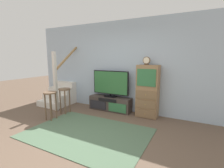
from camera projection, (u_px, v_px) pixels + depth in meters
ground_plane at (68, 146)px, 3.01m from camera, size 20.00×20.00×0.00m
back_wall at (123, 67)px, 4.93m from camera, size 6.40×0.12×2.70m
area_rug at (87, 133)px, 3.53m from camera, size 2.60×1.80×0.01m
media_console at (110, 104)px, 5.02m from camera, size 1.33×0.38×0.43m
television at (110, 83)px, 4.94m from camera, size 1.17×0.22×0.80m
side_cabinet at (148, 91)px, 4.41m from camera, size 0.58×0.38×1.43m
desk_clock at (147, 61)px, 4.29m from camera, size 0.19×0.08×0.22m
staircase at (64, 92)px, 5.90m from camera, size 1.00×1.36×2.20m
bar_stool_near at (50, 99)px, 4.23m from camera, size 0.34×0.34×0.74m
bar_stool_far at (65, 95)px, 4.71m from camera, size 0.34×0.34×0.74m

